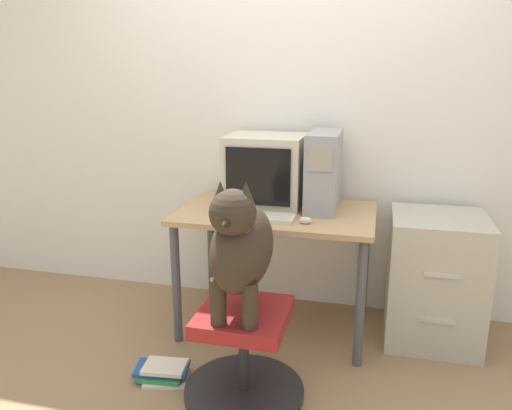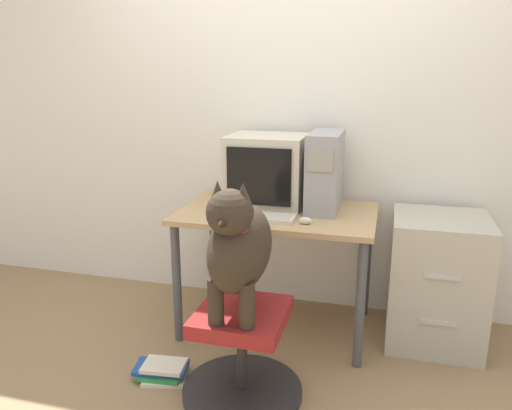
% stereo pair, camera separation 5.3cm
% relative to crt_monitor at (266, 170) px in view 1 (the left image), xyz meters
% --- Properties ---
extents(ground_plane, '(12.00, 12.00, 0.00)m').
position_rel_crt_monitor_xyz_m(ground_plane, '(0.10, -0.49, -0.94)').
color(ground_plane, '#937551').
extents(wall_back, '(8.00, 0.05, 2.60)m').
position_rel_crt_monitor_xyz_m(wall_back, '(0.10, 0.28, 0.36)').
color(wall_back, white).
rests_on(wall_back, ground_plane).
extents(desk, '(1.12, 0.71, 0.74)m').
position_rel_crt_monitor_xyz_m(desk, '(0.10, -0.13, -0.31)').
color(desk, tan).
rests_on(desk, ground_plane).
extents(crt_monitor, '(0.45, 0.40, 0.42)m').
position_rel_crt_monitor_xyz_m(crt_monitor, '(0.00, 0.00, 0.00)').
color(crt_monitor, beige).
rests_on(crt_monitor, desk).
extents(pc_tower, '(0.17, 0.42, 0.45)m').
position_rel_crt_monitor_xyz_m(pc_tower, '(0.35, -0.02, 0.02)').
color(pc_tower, '#99999E').
rests_on(pc_tower, desk).
extents(keyboard, '(0.42, 0.15, 0.03)m').
position_rel_crt_monitor_xyz_m(keyboard, '(0.02, -0.32, -0.19)').
color(keyboard, beige).
rests_on(keyboard, desk).
extents(computer_mouse, '(0.07, 0.04, 0.04)m').
position_rel_crt_monitor_xyz_m(computer_mouse, '(0.29, -0.35, -0.19)').
color(computer_mouse, beige).
rests_on(computer_mouse, desk).
extents(office_chair, '(0.58, 0.58, 0.45)m').
position_rel_crt_monitor_xyz_m(office_chair, '(0.09, -0.83, -0.74)').
color(office_chair, '#262628').
rests_on(office_chair, ground_plane).
extents(dog, '(0.25, 0.55, 0.64)m').
position_rel_crt_monitor_xyz_m(dog, '(0.09, -0.86, -0.16)').
color(dog, '#33281E').
rests_on(dog, office_chair).
extents(filing_cabinet, '(0.51, 0.53, 0.74)m').
position_rel_crt_monitor_xyz_m(filing_cabinet, '(1.00, -0.04, -0.57)').
color(filing_cabinet, '#B7B2A3').
rests_on(filing_cabinet, ground_plane).
extents(book_stack_floor, '(0.30, 0.23, 0.08)m').
position_rel_crt_monitor_xyz_m(book_stack_floor, '(-0.34, -0.80, -0.90)').
color(book_stack_floor, silver).
rests_on(book_stack_floor, ground_plane).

